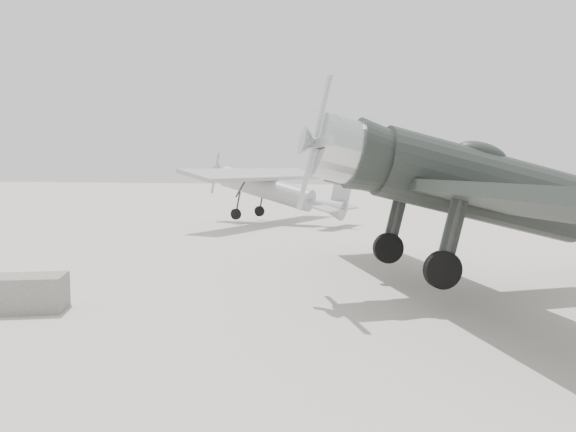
% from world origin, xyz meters
% --- Properties ---
extents(ground, '(160.00, 160.00, 0.00)m').
position_xyz_m(ground, '(0.00, 0.00, 0.00)').
color(ground, '#ADA59A').
rests_on(ground, ground).
extents(lowwing_monoplane, '(10.60, 13.22, 4.43)m').
position_xyz_m(lowwing_monoplane, '(5.34, 2.07, 2.34)').
color(lowwing_monoplane, black).
rests_on(lowwing_monoplane, ground).
extents(highwing_monoplane, '(8.13, 11.35, 3.21)m').
position_xyz_m(highwing_monoplane, '(-4.65, 15.81, 2.01)').
color(highwing_monoplane, gray).
rests_on(highwing_monoplane, ground).
extents(equipment_block, '(1.70, 1.42, 0.73)m').
position_xyz_m(equipment_block, '(-3.94, -2.44, 0.36)').
color(equipment_block, '#64625D').
rests_on(equipment_block, ground).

